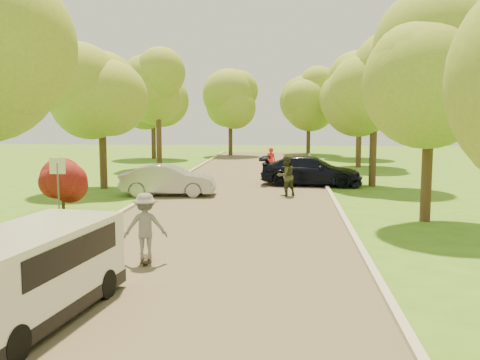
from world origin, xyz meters
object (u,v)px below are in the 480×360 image
(street_sign, at_px, (58,176))
(longboard, at_px, (146,259))
(person_striped, at_px, (271,161))
(minivan, at_px, (27,274))
(silver_sedan, at_px, (168,180))
(person_olive, at_px, (286,176))
(skateboarder, at_px, (145,226))
(dark_sedan, at_px, (311,171))

(street_sign, relative_size, longboard, 2.49)
(longboard, distance_m, person_striped, 19.75)
(minivan, xyz_separation_m, silver_sedan, (-0.81, 14.84, -0.16))
(street_sign, relative_size, minivan, 0.47)
(minivan, relative_size, person_olive, 2.49)
(minivan, distance_m, person_olive, 15.74)
(person_striped, distance_m, person_olive, 8.42)
(minivan, height_order, person_striped, person_striped)
(person_striped, bearing_deg, skateboarder, 78.79)
(dark_sedan, distance_m, skateboarder, 15.73)
(longboard, bearing_deg, person_olive, -118.24)
(silver_sedan, bearing_deg, person_striped, -29.55)
(street_sign, bearing_deg, longboard, -48.57)
(longboard, bearing_deg, minivan, 63.05)
(minivan, bearing_deg, skateboarder, 82.26)
(dark_sedan, distance_m, person_striped, 5.08)
(person_olive, bearing_deg, silver_sedan, -32.29)
(longboard, height_order, person_striped, person_striped)
(silver_sedan, relative_size, person_striped, 2.55)
(dark_sedan, height_order, skateboarder, skateboarder)
(silver_sedan, xyz_separation_m, dark_sedan, (6.60, 4.05, 0.05))
(street_sign, distance_m, minivan, 9.48)
(silver_sedan, bearing_deg, minivan, -179.57)
(skateboarder, bearing_deg, longboard, 33.68)
(dark_sedan, relative_size, skateboarder, 3.17)
(person_olive, bearing_deg, person_striped, -118.59)
(skateboarder, bearing_deg, person_olive, -118.24)
(street_sign, relative_size, skateboarder, 1.32)
(dark_sedan, xyz_separation_m, longboard, (-4.71, -15.01, -0.66))
(minivan, xyz_separation_m, person_striped, (3.56, 23.46, -0.03))
(person_striped, bearing_deg, street_sign, 60.81)
(street_sign, height_order, person_striped, street_sign)
(skateboarder, height_order, person_olive, person_olive)
(minivan, height_order, skateboarder, skateboarder)
(person_striped, height_order, person_olive, person_olive)
(dark_sedan, xyz_separation_m, skateboarder, (-4.71, -15.01, 0.17))
(dark_sedan, bearing_deg, person_striped, 32.71)
(dark_sedan, bearing_deg, silver_sedan, 128.17)
(dark_sedan, bearing_deg, skateboarder, 169.22)
(minivan, height_order, person_olive, person_olive)
(longboard, xyz_separation_m, skateboarder, (0.00, 0.00, 0.84))
(street_sign, distance_m, silver_sedan, 6.54)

